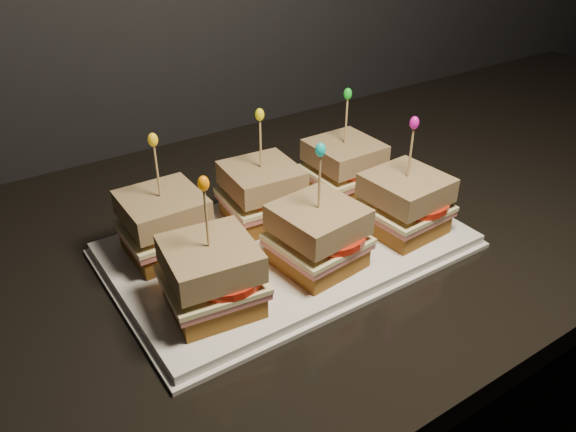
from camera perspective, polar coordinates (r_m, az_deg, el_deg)
granite_slab at (r=0.79m, az=-6.35°, el=-3.87°), size 2.55×0.74×0.04m
platter at (r=0.76m, az=0.00°, el=-2.97°), size 0.46×0.28×0.02m
platter_rim at (r=0.76m, az=0.00°, el=-3.34°), size 0.47×0.29×0.01m
sandwich_0_bread_bot at (r=0.74m, az=-12.22°, el=-2.63°), size 0.09×0.09×0.03m
sandwich_0_ham at (r=0.73m, az=-12.37°, el=-1.53°), size 0.10×0.10×0.01m
sandwich_0_cheese at (r=0.73m, az=-12.43°, el=-1.07°), size 0.11×0.10×0.01m
sandwich_0_tomato at (r=0.72m, az=-11.44°, el=-0.50°), size 0.09×0.09×0.01m
sandwich_0_bread_top at (r=0.72m, az=-12.68°, el=0.85°), size 0.10×0.10×0.03m
sandwich_0_pick at (r=0.69m, az=-13.11°, el=4.14°), size 0.00×0.00×0.09m
sandwich_0_frill at (r=0.68m, az=-13.57°, el=7.54°), size 0.01×0.01×0.02m
sandwich_1_bread_bot at (r=0.80m, az=-2.62°, el=0.55°), size 0.10×0.10×0.03m
sandwich_1_ham at (r=0.79m, az=-2.65°, el=1.62°), size 0.11×0.11×0.01m
sandwich_1_cheese at (r=0.78m, az=-2.67°, el=2.06°), size 0.11×0.11×0.01m
sandwich_1_tomato at (r=0.78m, az=-1.70°, el=2.60°), size 0.09×0.09×0.01m
sandwich_1_bread_top at (r=0.77m, az=-2.72°, el=3.90°), size 0.10×0.10×0.03m
sandwich_1_pick at (r=0.75m, az=-2.80°, el=7.04°), size 0.00×0.00×0.09m
sandwich_1_frill at (r=0.73m, az=-2.90°, el=10.25°), size 0.01×0.01×0.02m
sandwich_2_bread_bot at (r=0.87m, az=5.57°, el=3.26°), size 0.09×0.09×0.03m
sandwich_2_ham at (r=0.86m, az=5.63°, el=4.26°), size 0.10×0.10×0.01m
sandwich_2_cheese at (r=0.86m, az=5.65°, el=4.68°), size 0.10×0.10×0.01m
sandwich_2_tomato at (r=0.86m, az=6.56°, el=5.17°), size 0.09×0.09×0.01m
sandwich_2_bread_top at (r=0.85m, az=5.75°, el=6.39°), size 0.10×0.10×0.03m
sandwich_2_pick at (r=0.83m, az=5.92°, el=9.30°), size 0.00×0.00×0.09m
sandwich_2_frill at (r=0.81m, az=6.09°, el=12.24°), size 0.01×0.01×0.02m
sandwich_3_bread_bot at (r=0.64m, az=-7.59°, el=-8.08°), size 0.10×0.10×0.03m
sandwich_3_ham at (r=0.63m, az=-7.70°, el=-6.88°), size 0.11×0.11×0.01m
sandwich_3_cheese at (r=0.63m, az=-7.74°, el=-6.38°), size 0.12×0.11×0.01m
sandwich_3_tomato at (r=0.62m, az=-6.56°, el=-5.76°), size 0.09×0.09×0.01m
sandwich_3_bread_top at (r=0.61m, az=-7.93°, el=-4.29°), size 0.11×0.11×0.03m
sandwich_3_pick at (r=0.59m, az=-8.25°, el=-0.60°), size 0.00×0.00×0.09m
sandwich_3_frill at (r=0.56m, az=-8.59°, el=3.28°), size 0.01×0.01×0.02m
sandwich_4_bread_bot at (r=0.70m, az=2.97°, el=-3.97°), size 0.10×0.10×0.03m
sandwich_4_ham at (r=0.69m, az=3.01°, el=-2.82°), size 0.11×0.11×0.01m
sandwich_4_cheese at (r=0.69m, az=3.03°, el=-2.34°), size 0.12×0.11×0.01m
sandwich_4_tomato at (r=0.69m, az=4.14°, el=-1.74°), size 0.09×0.09×0.01m
sandwich_4_bread_top at (r=0.67m, az=3.09°, el=-0.34°), size 0.11×0.11×0.03m
sandwich_4_pick at (r=0.65m, az=3.21°, el=3.13°), size 0.00×0.00×0.09m
sandwich_4_frill at (r=0.63m, az=3.32°, el=6.73°), size 0.01×0.01×0.02m
sandwich_5_bread_bot at (r=0.79m, az=11.53°, el=-0.51°), size 0.10×0.10×0.03m
sandwich_5_ham at (r=0.78m, az=11.66°, el=0.56°), size 0.11×0.11×0.01m
sandwich_5_cheese at (r=0.77m, az=11.71°, el=1.01°), size 0.11×0.11×0.01m
sandwich_5_tomato at (r=0.77m, az=12.71°, el=1.54°), size 0.09×0.09×0.01m
sandwich_5_bread_top at (r=0.76m, az=11.93°, el=2.85°), size 0.10×0.10×0.03m
sandwich_5_pick at (r=0.74m, az=12.32°, el=6.00°), size 0.00×0.00×0.09m
sandwich_5_frill at (r=0.72m, az=12.72°, el=9.22°), size 0.01×0.01×0.02m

